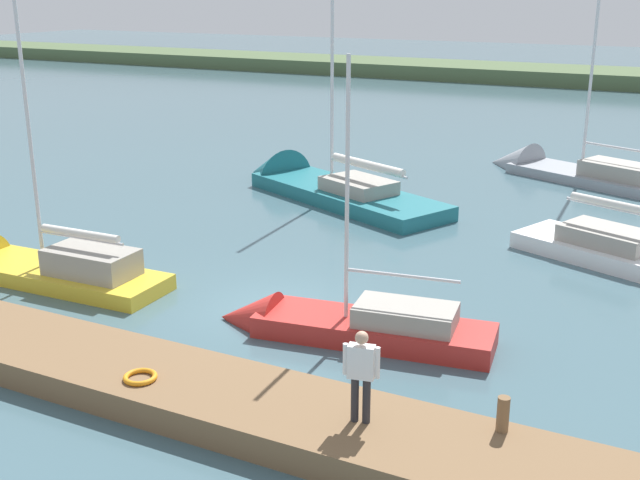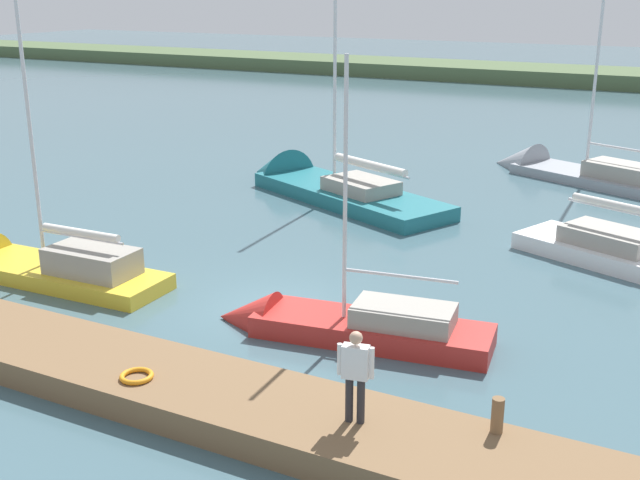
% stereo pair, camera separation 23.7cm
% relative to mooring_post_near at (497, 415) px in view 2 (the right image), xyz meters
% --- Properties ---
extents(ground_plane, '(200.00, 200.00, 0.00)m').
position_rel_mooring_post_near_xyz_m(ground_plane, '(6.83, -4.07, -0.88)').
color(ground_plane, '#42606B').
extents(far_shoreline, '(180.00, 8.00, 2.40)m').
position_rel_mooring_post_near_xyz_m(far_shoreline, '(6.83, -57.77, -0.88)').
color(far_shoreline, '#4C603D').
rests_on(far_shoreline, ground_plane).
extents(dock_pier, '(19.52, 2.40, 0.56)m').
position_rel_mooring_post_near_xyz_m(dock_pier, '(6.83, 0.84, -0.60)').
color(dock_pier, brown).
rests_on(dock_pier, ground_plane).
extents(mooring_post_near, '(0.21, 0.21, 0.64)m').
position_rel_mooring_post_near_xyz_m(mooring_post_near, '(0.00, 0.00, 0.00)').
color(mooring_post_near, brown).
rests_on(mooring_post_near, dock_pier).
extents(life_ring_buoy, '(0.66, 0.66, 0.10)m').
position_rel_mooring_post_near_xyz_m(life_ring_buoy, '(6.71, 1.32, -0.27)').
color(life_ring_buoy, orange).
rests_on(life_ring_buoy, dock_pier).
extents(sailboat_behind_pier, '(10.82, 6.82, 11.10)m').
position_rel_mooring_post_near_xyz_m(sailboat_behind_pier, '(11.52, -15.18, -0.75)').
color(sailboat_behind_pier, '#1E6B75').
rests_on(sailboat_behind_pier, ground_plane).
extents(sailboat_far_right, '(9.80, 5.88, 11.20)m').
position_rel_mooring_post_near_xyz_m(sailboat_far_right, '(3.11, -22.32, -0.76)').
color(sailboat_far_right, gray).
rests_on(sailboat_far_right, ground_plane).
extents(sailboat_inner_slip, '(6.77, 2.51, 7.19)m').
position_rel_mooring_post_near_xyz_m(sailboat_inner_slip, '(4.67, -3.36, -0.74)').
color(sailboat_inner_slip, '#B22823').
rests_on(sailboat_inner_slip, ground_plane).
extents(sailboat_far_left, '(7.69, 2.15, 9.46)m').
position_rel_mooring_post_near_xyz_m(sailboat_far_left, '(14.20, -2.99, -0.70)').
color(sailboat_far_left, gold).
rests_on(sailboat_far_left, ground_plane).
extents(person_on_dock, '(0.64, 0.31, 1.71)m').
position_rel_mooring_post_near_xyz_m(person_on_dock, '(2.29, 0.81, 0.67)').
color(person_on_dock, '#28282D').
rests_on(person_on_dock, dock_pier).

